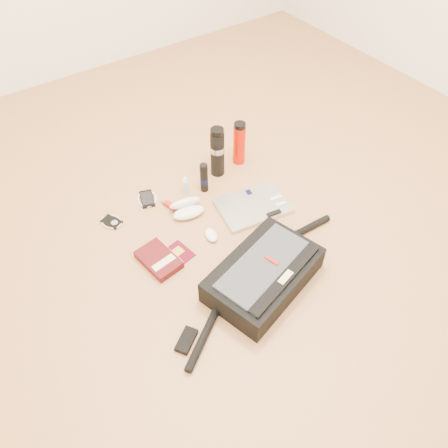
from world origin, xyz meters
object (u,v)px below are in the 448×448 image
object	(u,v)px
thermos_red	(239,143)
messenger_bag	(263,275)
laptop	(253,206)
book	(159,259)
thermos_black	(217,152)

from	to	relation	value
thermos_red	messenger_bag	bearing A→B (deg)	-119.06
messenger_bag	laptop	world-z (taller)	messenger_bag
messenger_bag	thermos_red	size ratio (longest dim) A/B	3.89
messenger_bag	laptop	bearing A→B (deg)	41.93
book	thermos_red	world-z (taller)	thermos_red
thermos_black	messenger_bag	bearing A→B (deg)	-109.44
book	laptop	bearing A→B (deg)	-4.85
messenger_bag	thermos_black	bearing A→B (deg)	55.07
book	thermos_black	world-z (taller)	thermos_black
book	messenger_bag	bearing A→B (deg)	-57.01
laptop	book	size ratio (longest dim) A/B	1.74
laptop	thermos_red	world-z (taller)	thermos_red
messenger_bag	thermos_red	world-z (taller)	thermos_red
laptop	book	bearing A→B (deg)	-167.08
laptop	thermos_black	size ratio (longest dim) A/B	1.34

